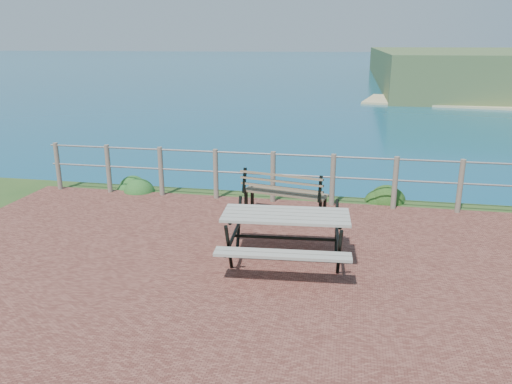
% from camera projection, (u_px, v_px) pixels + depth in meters
% --- Properties ---
extents(ground, '(10.00, 7.00, 0.12)m').
position_uv_depth(ground, '(233.00, 278.00, 6.69)').
color(ground, brown).
rests_on(ground, ground).
extents(ocean, '(1200.00, 1200.00, 0.00)m').
position_uv_depth(ocean, '(352.00, 50.00, 194.70)').
color(ocean, '#14607B').
rests_on(ocean, ground).
extents(safety_railing, '(9.40, 0.10, 1.00)m').
position_uv_depth(safety_railing, '(273.00, 174.00, 9.67)').
color(safety_railing, '#6B5B4C').
rests_on(safety_railing, ground).
extents(picnic_table, '(1.80, 1.52, 0.74)m').
position_uv_depth(picnic_table, '(285.00, 233.00, 6.97)').
color(picnic_table, gray).
rests_on(picnic_table, ground).
extents(park_bench, '(1.57, 0.69, 0.86)m').
position_uv_depth(park_bench, '(285.00, 186.00, 8.91)').
color(park_bench, brown).
rests_on(park_bench, ground).
extents(shrub_lip_west, '(0.69, 0.69, 0.40)m').
position_uv_depth(shrub_lip_west, '(138.00, 189.00, 10.74)').
color(shrub_lip_west, '#20541F').
rests_on(shrub_lip_west, ground).
extents(shrub_lip_east, '(0.73, 0.73, 0.45)m').
position_uv_depth(shrub_lip_east, '(388.00, 200.00, 9.98)').
color(shrub_lip_east, '#133C12').
rests_on(shrub_lip_east, ground).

